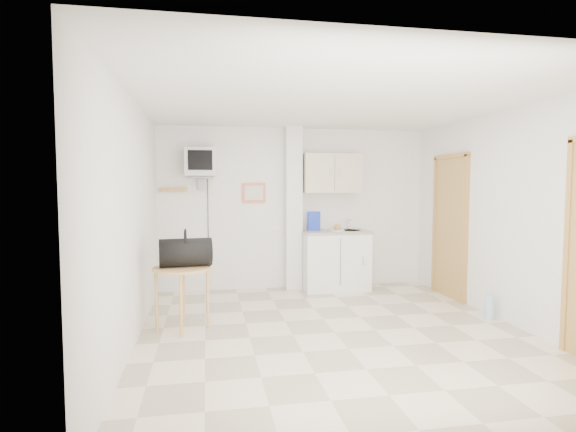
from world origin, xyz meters
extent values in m
plane|color=beige|center=(0.00, 0.00, 0.00)|extent=(4.50, 4.50, 0.00)
cube|color=white|center=(0.00, 2.25, 1.25)|extent=(4.20, 0.04, 2.50)
cube|color=white|center=(0.00, -2.25, 1.25)|extent=(4.20, 0.04, 2.50)
cube|color=white|center=(-2.10, 0.00, 1.25)|extent=(0.04, 4.50, 2.50)
cube|color=white|center=(2.10, 0.00, 1.25)|extent=(0.04, 4.50, 2.50)
cube|color=white|center=(0.00, 0.00, 2.50)|extent=(4.20, 4.50, 0.04)
cube|color=white|center=(-0.05, 2.14, 1.25)|extent=(0.25, 0.22, 2.50)
cube|color=#D7654F|center=(-0.65, 2.23, 1.50)|extent=(0.36, 0.03, 0.30)
cube|color=silver|center=(-0.65, 2.22, 1.50)|extent=(0.28, 0.01, 0.22)
cube|color=tan|center=(-1.85, 2.22, 1.55)|extent=(0.40, 0.05, 0.06)
cube|color=white|center=(-0.32, 2.24, 0.95)|extent=(0.15, 0.02, 0.08)
cylinder|color=tan|center=(-2.00, 2.16, 1.54)|extent=(0.02, 0.08, 0.02)
cylinder|color=tan|center=(-1.90, 2.16, 1.54)|extent=(0.02, 0.08, 0.02)
cylinder|color=tan|center=(-1.80, 2.16, 1.54)|extent=(0.02, 0.08, 0.02)
cylinder|color=tan|center=(-1.70, 2.16, 1.54)|extent=(0.02, 0.08, 0.02)
cube|color=#B06E3D|center=(2.08, 1.25, 1.00)|extent=(0.04, 0.75, 2.00)
cube|color=#986431|center=(2.07, 1.25, 1.00)|extent=(0.06, 0.87, 2.06)
cube|color=white|center=(0.58, 1.98, 0.44)|extent=(1.00, 0.55, 0.88)
cube|color=#9E9389|center=(0.58, 1.98, 0.90)|extent=(1.03, 0.58, 0.04)
cylinder|color=#B7B7BA|center=(0.83, 1.98, 0.90)|extent=(0.30, 0.30, 0.05)
cylinder|color=#B7B7BA|center=(0.83, 2.12, 1.00)|extent=(0.02, 0.02, 0.16)
cylinder|color=#B7B7BA|center=(0.83, 2.06, 1.07)|extent=(0.02, 0.13, 0.02)
cube|color=beige|center=(0.55, 2.09, 1.80)|extent=(0.90, 0.32, 0.60)
cube|color=#1B33B6|center=(0.25, 2.04, 1.06)|extent=(0.19, 0.07, 0.29)
cylinder|color=white|center=(0.59, 1.91, 0.93)|extent=(0.22, 0.22, 0.01)
sphere|color=tan|center=(0.59, 1.91, 0.97)|extent=(0.11, 0.11, 0.11)
cube|color=slate|center=(-1.45, 2.09, 1.73)|extent=(0.36, 0.32, 0.02)
cube|color=slate|center=(-1.45, 2.22, 1.65)|extent=(0.10, 0.06, 0.20)
cube|color=#BDBDC0|center=(-1.45, 2.02, 1.95)|extent=(0.44, 0.42, 0.40)
cube|color=black|center=(-1.45, 1.80, 1.97)|extent=(0.34, 0.02, 0.28)
cylinder|color=black|center=(-1.35, 2.23, 0.86)|extent=(0.01, 0.01, 1.73)
cylinder|color=tan|center=(-1.65, 0.42, 0.69)|extent=(0.64, 0.64, 0.03)
cylinder|color=tan|center=(-1.37, 0.42, 0.34)|extent=(0.04, 0.04, 0.68)
cylinder|color=tan|center=(-1.65, 0.70, 0.34)|extent=(0.04, 0.04, 0.68)
cylinder|color=tan|center=(-1.93, 0.42, 0.34)|extent=(0.04, 0.04, 0.68)
cylinder|color=tan|center=(-1.65, 0.14, 0.34)|extent=(0.04, 0.04, 0.68)
cylinder|color=black|center=(-1.61, 0.45, 0.87)|extent=(0.60, 0.37, 0.32)
torus|color=black|center=(-1.61, 0.45, 1.01)|extent=(0.05, 0.24, 0.24)
cylinder|color=#A1C5DB|center=(1.98, 0.14, 0.15)|extent=(0.11, 0.11, 0.29)
cylinder|color=#A1C5DB|center=(1.98, 0.14, 0.31)|extent=(0.03, 0.03, 0.04)
camera|label=1|loc=(-1.37, -4.66, 1.62)|focal=28.00mm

